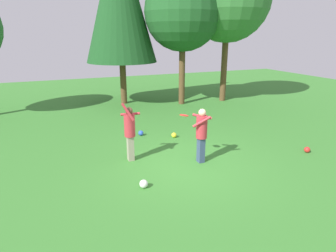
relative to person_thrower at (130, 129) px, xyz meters
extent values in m
plane|color=#387A2D|center=(1.53, -0.97, -1.04)|extent=(40.00, 40.00, 0.00)
cube|color=gray|center=(0.00, 0.00, -0.64)|extent=(0.19, 0.22, 0.81)
cylinder|color=#B72D38|center=(0.00, 0.00, 0.12)|extent=(0.34, 0.34, 0.71)
sphere|color=brown|center=(0.00, 0.00, 0.58)|extent=(0.23, 0.23, 0.23)
cylinder|color=#B72D38|center=(0.08, 0.18, 0.43)|extent=(0.58, 0.33, 0.13)
cylinder|color=#B72D38|center=(-0.08, -0.18, 0.60)|extent=(0.38, 0.23, 0.56)
cube|color=#38476B|center=(2.00, -0.97, -0.64)|extent=(0.19, 0.22, 0.81)
cylinder|color=#B72D38|center=(2.00, -0.97, 0.11)|extent=(0.34, 0.34, 0.70)
sphere|color=beige|center=(2.00, -0.97, 0.57)|extent=(0.23, 0.23, 0.23)
cylinder|color=#B72D38|center=(1.90, -1.14, 0.34)|extent=(0.51, 0.34, 0.39)
cylinder|color=#B72D38|center=(2.10, -0.80, 0.39)|extent=(0.56, 0.36, 0.18)
cylinder|color=red|center=(1.52, -0.70, 0.47)|extent=(0.35, 0.35, 0.08)
sphere|color=white|center=(-0.16, -1.84, -0.93)|extent=(0.22, 0.22, 0.22)
sphere|color=red|center=(5.72, -1.68, -0.94)|extent=(0.20, 0.20, 0.20)
sphere|color=yellow|center=(2.12, 1.42, -0.94)|extent=(0.20, 0.20, 0.20)
sphere|color=blue|center=(1.00, 2.14, -0.94)|extent=(0.21, 0.21, 0.21)
cylinder|color=brown|center=(1.79, 7.97, 1.11)|extent=(0.35, 0.35, 4.30)
cylinder|color=brown|center=(7.50, 6.43, 1.11)|extent=(0.35, 0.35, 4.31)
cylinder|color=brown|center=(4.84, 6.58, 0.83)|extent=(0.34, 0.34, 3.74)
sphere|color=#1E5123|center=(4.84, 6.58, 3.93)|extent=(4.11, 4.11, 4.11)
camera|label=1|loc=(-2.16, -8.37, 2.81)|focal=31.07mm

